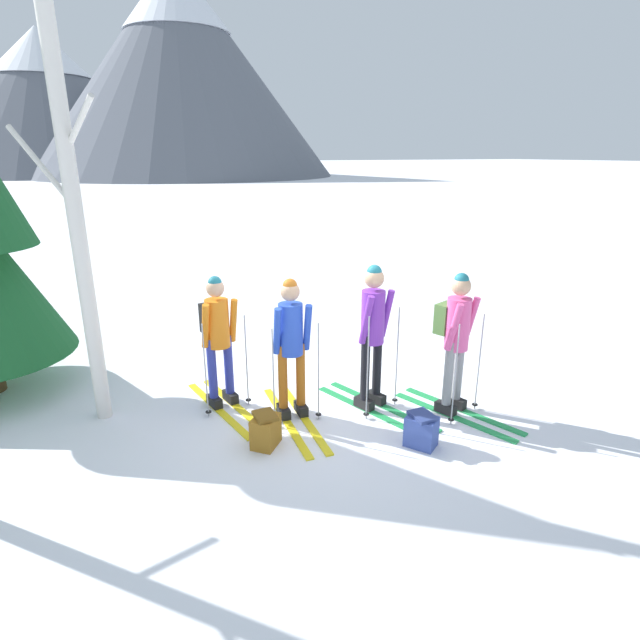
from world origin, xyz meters
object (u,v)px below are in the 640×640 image
at_px(skier_in_orange, 218,335).
at_px(backpack_on_snow_front, 421,430).
at_px(birch_tree_tall, 72,196).
at_px(skier_in_blue, 291,344).
at_px(backpack_on_snow_beside, 266,430).
at_px(skier_in_pink, 456,336).
at_px(skier_in_purple, 373,331).

distance_m(skier_in_orange, backpack_on_snow_front, 2.63).
bearing_deg(birch_tree_tall, skier_in_orange, -12.43).
distance_m(skier_in_blue, backpack_on_snow_beside, 1.02).
bearing_deg(skier_in_pink, birch_tree_tall, 157.00).
relative_size(skier_in_purple, birch_tree_tall, 0.35).
distance_m(birch_tree_tall, backpack_on_snow_beside, 3.21).
xyz_separation_m(skier_in_blue, skier_in_pink, (1.81, -0.68, 0.06)).
xyz_separation_m(skier_in_orange, backpack_on_snow_front, (1.72, -1.84, -0.74)).
height_order(skier_in_orange, skier_in_purple, skier_in_purple).
bearing_deg(backpack_on_snow_front, skier_in_blue, 130.95).
xyz_separation_m(skier_in_orange, skier_in_blue, (0.70, -0.66, -0.00)).
distance_m(skier_in_pink, birch_tree_tall, 4.51).
distance_m(skier_in_pink, backpack_on_snow_front, 1.22).
bearing_deg(skier_in_purple, skier_in_pink, -31.39).
height_order(skier_in_orange, birch_tree_tall, birch_tree_tall).
xyz_separation_m(skier_in_orange, backpack_on_snow_beside, (0.19, -1.14, -0.74)).
relative_size(skier_in_pink, backpack_on_snow_front, 4.37).
height_order(skier_in_orange, skier_in_pink, skier_in_pink).
height_order(skier_in_purple, backpack_on_snow_front, skier_in_purple).
distance_m(skier_in_pink, backpack_on_snow_beside, 2.45).
bearing_deg(skier_in_orange, skier_in_purple, -26.57).
distance_m(skier_in_orange, skier_in_purple, 1.88).
bearing_deg(skier_in_orange, skier_in_pink, -28.21).
bearing_deg(skier_in_orange, backpack_on_snow_front, -46.92).
bearing_deg(backpack_on_snow_front, skier_in_orange, 133.08).
bearing_deg(backpack_on_snow_front, backpack_on_snow_beside, 155.27).
distance_m(skier_in_purple, skier_in_pink, 0.97).
relative_size(skier_in_orange, skier_in_blue, 0.99).
height_order(skier_in_purple, birch_tree_tall, birch_tree_tall).
bearing_deg(birch_tree_tall, backpack_on_snow_beside, -42.57).
height_order(skier_in_purple, backpack_on_snow_beside, skier_in_purple).
bearing_deg(birch_tree_tall, skier_in_purple, -20.51).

